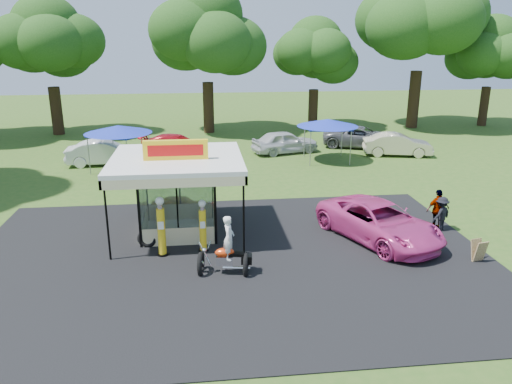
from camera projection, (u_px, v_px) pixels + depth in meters
ground at (235, 284)px, 17.17m from camera, size 120.00×120.00×0.00m
asphalt_apron at (231, 259)px, 19.06m from camera, size 20.00×14.00×0.04m
gas_station_kiosk at (178, 193)px, 21.14m from camera, size 5.40×5.40×4.18m
gas_pump_left at (161, 228)px, 19.04m from camera, size 0.45×0.45×2.41m
gas_pump_right at (203, 227)px, 19.45m from camera, size 0.40×0.40×2.16m
motorcycle at (227, 251)px, 17.65m from camera, size 1.99×1.15×2.29m
spare_tires at (147, 239)px, 20.13m from camera, size 0.80×0.48×0.69m
a_frame_sign at (479, 251)px, 18.75m from camera, size 0.52×0.53×0.86m
kiosk_car at (181, 205)px, 23.63m from camera, size 2.82×1.13×0.96m
pink_sedan at (379, 222)px, 20.66m from camera, size 4.76×6.36×1.60m
spectator_east_a at (441, 214)px, 21.64m from camera, size 1.16×0.98×1.55m
spectator_east_b at (438, 209)px, 21.82m from camera, size 1.10×0.54×1.81m
bg_car_a at (105, 153)px, 32.80m from camera, size 5.02×2.06×1.62m
bg_car_b at (177, 145)px, 35.37m from camera, size 5.42×3.22×1.47m
bg_car_c at (285, 142)px, 36.03m from camera, size 5.15×3.17×1.64m
bg_car_d at (361, 137)px, 37.90m from camera, size 6.25×4.51×1.58m
bg_car_e at (397, 145)px, 35.28m from camera, size 5.01×2.63×1.57m
tent_west at (118, 130)px, 30.75m from camera, size 4.13×4.13×2.89m
tent_east at (328, 123)px, 33.24m from camera, size 4.09×4.09×2.86m
oak_far_b at (49, 49)px, 40.97m from camera, size 9.35×9.35×11.15m
oak_far_c at (207, 40)px, 41.68m from camera, size 10.40×10.40×12.25m
oak_far_d at (315, 59)px, 44.52m from camera, size 8.08×8.08×9.62m
oak_far_e at (421, 24)px, 43.63m from camera, size 11.94×11.94×14.22m
oak_far_f at (491, 57)px, 45.44m from camera, size 8.14×8.14×9.81m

